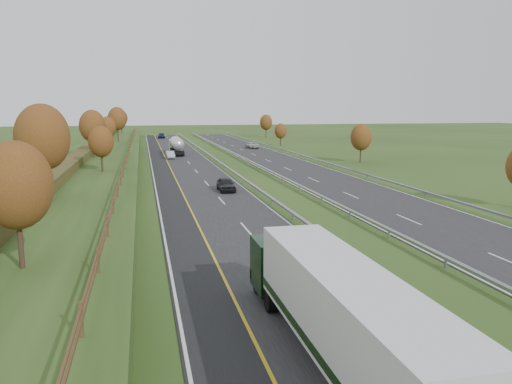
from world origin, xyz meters
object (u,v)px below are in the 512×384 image
Objects in this scene: road_tanker at (176,145)px; car_silver_mid at (170,155)px; car_oncoming at (252,145)px; car_small_far at (161,136)px; box_lorry at (335,310)px; car_dark_near at (226,184)px.

car_silver_mid is (-1.76, -8.18, -1.14)m from road_tanker.
road_tanker is at bearing 30.12° from car_oncoming.
car_silver_mid is at bearing -88.72° from car_small_far.
road_tanker is at bearing 89.79° from box_lorry.
car_dark_near is at bearing -86.08° from car_small_far.
box_lorry is 85.68m from road_tanker.
car_dark_near is at bearing -87.10° from road_tanker.
car_oncoming is (18.87, -43.44, -0.05)m from car_small_far.
box_lorry is at bearing -90.21° from road_tanker.
box_lorry reaches higher than car_small_far.
car_oncoming is at bearing 41.07° from car_silver_mid.
car_dark_near is 1.08× the size of car_silver_mid.
road_tanker is 54.58m from car_small_far.
car_oncoming is at bearing -64.42° from car_small_far.
road_tanker is 2.51× the size of car_dark_near.
car_silver_mid is at bearing 42.73° from car_oncoming.
box_lorry is 3.65× the size of car_dark_near.
box_lorry is at bearing -92.18° from car_silver_mid.
car_silver_mid is at bearing 96.82° from car_dark_near.
car_small_far is (-0.87, 54.56, -1.07)m from road_tanker.
road_tanker reaches higher than car_small_far.
car_dark_near reaches higher than car_small_far.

